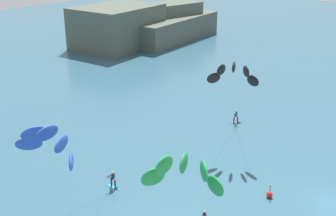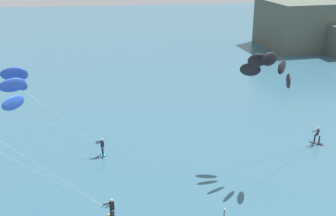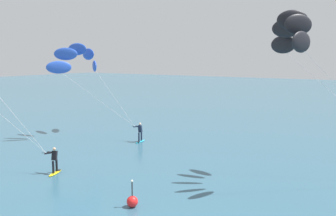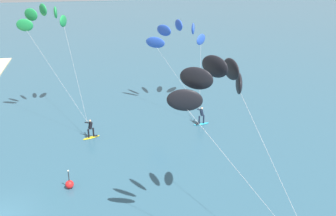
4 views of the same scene
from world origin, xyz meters
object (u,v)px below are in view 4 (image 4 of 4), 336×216
object	(u,v)px
kitesurfer_far_out	(218,87)
marker_buoy	(70,184)
kitesurfer_nearshore	(179,36)
kitesurfer_mid_water	(46,21)

from	to	relation	value
kitesurfer_far_out	marker_buoy	distance (m)	12.67
kitesurfer_nearshore	marker_buoy	bearing A→B (deg)	-36.75
kitesurfer_nearshore	kitesurfer_mid_water	size ratio (longest dim) A/B	0.82
kitesurfer_nearshore	kitesurfer_mid_water	world-z (taller)	kitesurfer_mid_water
kitesurfer_nearshore	kitesurfer_far_out	xyz separation A→B (m)	(20.12, -2.82, 1.38)
kitesurfer_mid_water	kitesurfer_far_out	bearing A→B (deg)	26.77
marker_buoy	kitesurfer_mid_water	bearing A→B (deg)	-173.06
kitesurfer_mid_water	marker_buoy	size ratio (longest dim) A/B	7.58
kitesurfer_mid_water	kitesurfer_nearshore	bearing A→B (deg)	93.34
kitesurfer_nearshore	kitesurfer_far_out	bearing A→B (deg)	-7.98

